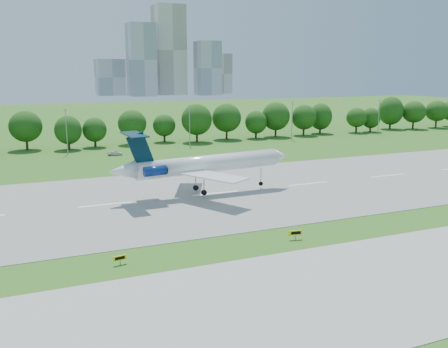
% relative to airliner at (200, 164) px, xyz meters
% --- Properties ---
extents(ground, '(600.00, 600.00, 0.00)m').
position_rel_airliner_xyz_m(ground, '(2.98, -24.95, -5.80)').
color(ground, '#30671B').
rests_on(ground, ground).
extents(runway, '(400.00, 45.00, 0.08)m').
position_rel_airliner_xyz_m(runway, '(2.98, 0.05, -5.76)').
color(runway, gray).
rests_on(runway, ground).
extents(taxiway, '(400.00, 23.00, 0.08)m').
position_rel_airliner_xyz_m(taxiway, '(2.98, -42.95, -5.76)').
color(taxiway, '#ADADA8').
rests_on(taxiway, ground).
extents(tree_line, '(288.40, 8.40, 10.40)m').
position_rel_airliner_xyz_m(tree_line, '(2.98, 67.05, 0.38)').
color(tree_line, '#382314').
rests_on(tree_line, ground).
extents(light_poles, '(175.90, 0.25, 12.19)m').
position_rel_airliner_xyz_m(light_poles, '(0.48, 57.05, 0.53)').
color(light_poles, gray).
rests_on(light_poles, ground).
extents(skyline, '(127.00, 52.00, 80.00)m').
position_rel_airliner_xyz_m(skyline, '(103.14, 365.66, 24.66)').
color(skyline, '#B2B2B7').
rests_on(skyline, ground).
extents(airliner, '(34.31, 25.07, 11.70)m').
position_rel_airliner_xyz_m(airliner, '(0.00, 0.00, 0.00)').
color(airliner, white).
rests_on(airliner, ground).
extents(taxi_sign_left, '(1.59, 0.43, 1.11)m').
position_rel_airliner_xyz_m(taxi_sign_left, '(-20.12, -27.16, -4.99)').
color(taxi_sign_left, gray).
rests_on(taxi_sign_left, ground).
extents(taxi_sign_centre, '(1.82, 0.51, 1.27)m').
position_rel_airliner_xyz_m(taxi_sign_centre, '(3.27, -27.60, -4.86)').
color(taxi_sign_centre, gray).
rests_on(taxi_sign_centre, ground).
extents(service_vehicle_b, '(3.92, 1.58, 1.34)m').
position_rel_airliner_xyz_m(service_vehicle_b, '(-5.77, 49.52, -5.14)').
color(service_vehicle_b, silver).
rests_on(service_vehicle_b, ground).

